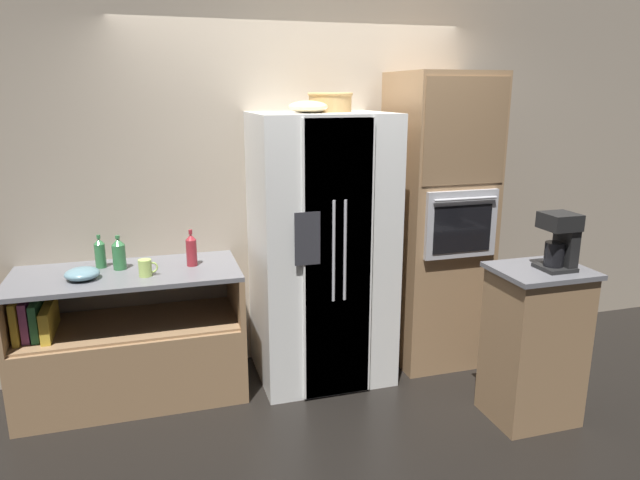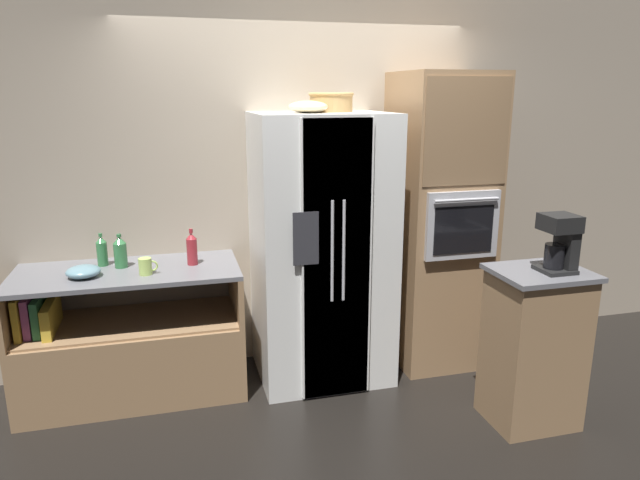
% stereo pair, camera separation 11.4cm
% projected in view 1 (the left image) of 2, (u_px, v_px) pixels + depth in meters
% --- Properties ---
extents(ground_plane, '(20.00, 20.00, 0.00)m').
position_uv_depth(ground_plane, '(312.00, 373.00, 4.22)').
color(ground_plane, black).
extents(wall_back, '(12.00, 0.06, 2.80)m').
position_uv_depth(wall_back, '(296.00, 178.00, 4.26)').
color(wall_back, tan).
rests_on(wall_back, ground_plane).
extents(counter_left, '(1.45, 0.67, 0.89)m').
position_uv_depth(counter_left, '(131.00, 352.00, 3.84)').
color(counter_left, '#93704C').
rests_on(counter_left, ground_plane).
extents(refrigerator, '(0.92, 0.79, 1.89)m').
position_uv_depth(refrigerator, '(321.00, 250.00, 4.01)').
color(refrigerator, silver).
rests_on(refrigerator, ground_plane).
extents(wall_oven, '(0.65, 0.74, 2.16)m').
position_uv_depth(wall_oven, '(437.00, 221.00, 4.27)').
color(wall_oven, '#93704C').
rests_on(wall_oven, ground_plane).
extents(island_counter, '(0.56, 0.46, 0.99)m').
position_uv_depth(island_counter, '(534.00, 344.00, 3.54)').
color(island_counter, '#93704C').
rests_on(island_counter, ground_plane).
extents(wicker_basket, '(0.31, 0.31, 0.13)m').
position_uv_depth(wicker_basket, '(330.00, 101.00, 3.88)').
color(wicker_basket, tan).
rests_on(wicker_basket, refrigerator).
extents(fruit_bowl, '(0.26, 0.26, 0.08)m').
position_uv_depth(fruit_bowl, '(308.00, 107.00, 3.67)').
color(fruit_bowl, beige).
rests_on(fruit_bowl, refrigerator).
extents(bottle_tall, '(0.07, 0.07, 0.22)m').
position_uv_depth(bottle_tall, '(100.00, 253.00, 3.78)').
color(bottle_tall, '#33723F').
rests_on(bottle_tall, counter_left).
extents(bottle_short, '(0.08, 0.08, 0.23)m').
position_uv_depth(bottle_short, '(119.00, 253.00, 3.74)').
color(bottle_short, '#33723F').
rests_on(bottle_short, counter_left).
extents(bottle_wide, '(0.07, 0.07, 0.25)m').
position_uv_depth(bottle_wide, '(191.00, 250.00, 3.82)').
color(bottle_wide, maroon).
rests_on(bottle_wide, counter_left).
extents(mug, '(0.12, 0.08, 0.11)m').
position_uv_depth(mug, '(146.00, 268.00, 3.61)').
color(mug, '#B2D166').
rests_on(mug, counter_left).
extents(mixing_bowl, '(0.21, 0.21, 0.08)m').
position_uv_depth(mixing_bowl, '(82.00, 274.00, 3.55)').
color(mixing_bowl, '#668C99').
rests_on(mixing_bowl, counter_left).
extents(coffee_maker, '(0.19, 0.19, 0.34)m').
position_uv_depth(coffee_maker, '(561.00, 239.00, 3.36)').
color(coffee_maker, black).
rests_on(coffee_maker, island_counter).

